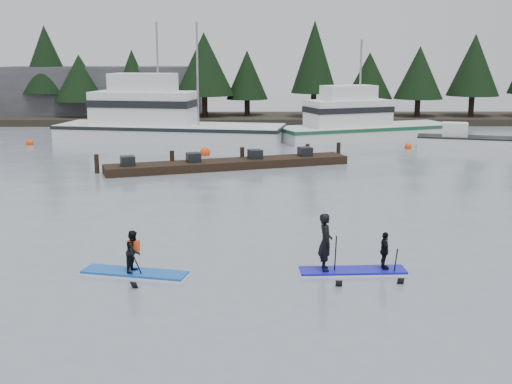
{
  "coord_description": "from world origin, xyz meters",
  "views": [
    {
      "loc": [
        -0.2,
        -17.24,
        6.1
      ],
      "look_at": [
        0.0,
        6.0,
        1.1
      ],
      "focal_mm": 45.0,
      "sensor_mm": 36.0,
      "label": 1
    }
  ],
  "objects_px": {
    "fishing_boat_medium": "(362,132)",
    "floating_dock": "(229,164)",
    "fishing_boat_large": "(164,131)",
    "paddleboard_solo": "(134,260)",
    "paddleboard_duo": "(347,252)"
  },
  "relations": [
    {
      "from": "fishing_boat_medium",
      "to": "paddleboard_duo",
      "type": "height_order",
      "value": "fishing_boat_medium"
    },
    {
      "from": "floating_dock",
      "to": "paddleboard_duo",
      "type": "distance_m",
      "value": 17.69
    },
    {
      "from": "fishing_boat_large",
      "to": "floating_dock",
      "type": "xyz_separation_m",
      "value": [
        5.1,
        -11.5,
        -0.47
      ]
    },
    {
      "from": "paddleboard_solo",
      "to": "paddleboard_duo",
      "type": "height_order",
      "value": "paddleboard_duo"
    },
    {
      "from": "fishing_boat_medium",
      "to": "paddleboard_solo",
      "type": "relative_size",
      "value": 4.39
    },
    {
      "from": "floating_dock",
      "to": "fishing_boat_large",
      "type": "bearing_deg",
      "value": 95.3
    },
    {
      "from": "fishing_boat_medium",
      "to": "paddleboard_solo",
      "type": "bearing_deg",
      "value": -131.48
    },
    {
      "from": "floating_dock",
      "to": "paddleboard_duo",
      "type": "height_order",
      "value": "paddleboard_duo"
    },
    {
      "from": "floating_dock",
      "to": "paddleboard_solo",
      "type": "relative_size",
      "value": 4.34
    },
    {
      "from": "fishing_boat_medium",
      "to": "floating_dock",
      "type": "distance_m",
      "value": 15.24
    },
    {
      "from": "fishing_boat_large",
      "to": "paddleboard_solo",
      "type": "bearing_deg",
      "value": -73.4
    },
    {
      "from": "fishing_boat_medium",
      "to": "paddleboard_duo",
      "type": "bearing_deg",
      "value": -120.75
    },
    {
      "from": "fishing_boat_large",
      "to": "fishing_boat_medium",
      "type": "relative_size",
      "value": 1.22
    },
    {
      "from": "fishing_boat_large",
      "to": "fishing_boat_medium",
      "type": "height_order",
      "value": "fishing_boat_large"
    },
    {
      "from": "fishing_boat_medium",
      "to": "floating_dock",
      "type": "relative_size",
      "value": 1.01
    }
  ]
}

